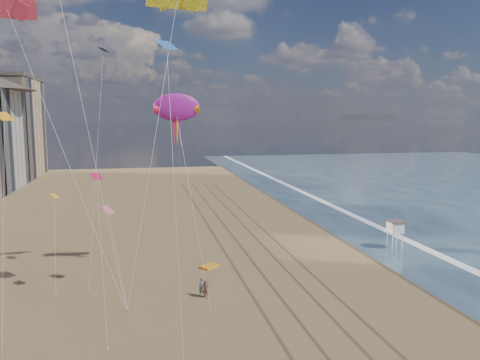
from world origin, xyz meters
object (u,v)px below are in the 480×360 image
show_kite (177,108)px  kite_flyer_b (206,289)px  lifeguard_stand (395,227)px  grounded_kite (210,266)px  kite_flyer_a (202,287)px

show_kite → kite_flyer_b: 18.15m
lifeguard_stand → kite_flyer_b: 27.46m
grounded_kite → kite_flyer_a: size_ratio=1.18×
lifeguard_stand → grounded_kite: (-23.43, -2.73, -2.51)m
kite_flyer_b → lifeguard_stand: bearing=74.6°
lifeguard_stand → show_kite: 30.44m
grounded_kite → show_kite: (-3.24, -0.34, 16.85)m
lifeguard_stand → kite_flyer_a: 27.49m
kite_flyer_a → grounded_kite: bearing=67.0°
show_kite → lifeguard_stand: bearing=6.6°
kite_flyer_a → kite_flyer_b: (0.25, -0.52, -0.03)m
grounded_kite → kite_flyer_a: (-1.83, -7.95, 0.74)m
show_kite → kite_flyer_a: show_kite is taller
show_kite → kite_flyer_b: bearing=-78.4°
lifeguard_stand → kite_flyer_a: size_ratio=1.99×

